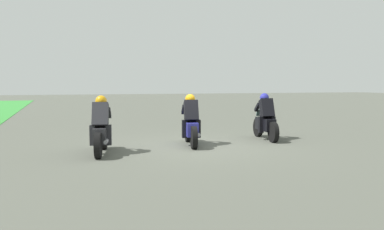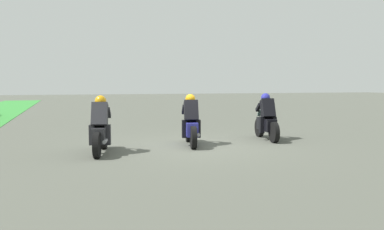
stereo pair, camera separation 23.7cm
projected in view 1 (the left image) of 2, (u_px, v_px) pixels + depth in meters
ground_plane at (196, 146)px, 11.42m from camera, size 120.00×120.00×0.00m
rider_lane_a at (265, 120)px, 12.74m from camera, size 2.04×0.60×1.51m
rider_lane_b at (191, 124)px, 11.53m from camera, size 2.03×0.63×1.51m
rider_lane_c at (101, 130)px, 10.12m from camera, size 2.02×0.63×1.51m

